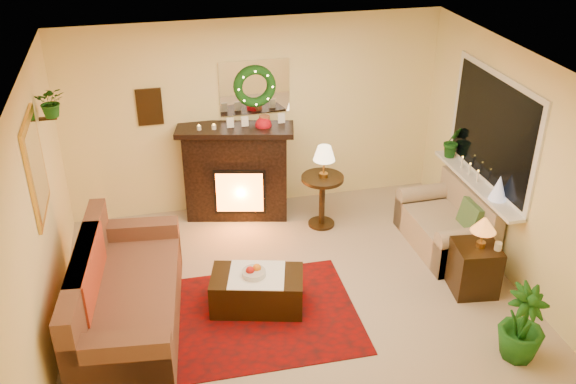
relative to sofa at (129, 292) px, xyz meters
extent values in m
plane|color=beige|center=(1.77, 0.07, -0.43)|extent=(5.00, 5.00, 0.00)
plane|color=white|center=(1.77, 0.07, 2.17)|extent=(5.00, 5.00, 0.00)
plane|color=#EFD88C|center=(1.77, 2.32, 0.87)|extent=(5.00, 5.00, 0.00)
plane|color=#EFD88C|center=(1.77, -2.18, 0.87)|extent=(5.00, 5.00, 0.00)
plane|color=#EFD88C|center=(-0.73, 0.07, 0.87)|extent=(4.50, 4.50, 0.00)
plane|color=#EFD88C|center=(4.27, 0.07, 0.87)|extent=(4.50, 4.50, 0.00)
cube|color=#530B0D|center=(1.23, -0.17, -0.42)|extent=(2.27, 1.72, 0.01)
cube|color=#3A2318|center=(0.00, 0.00, 0.00)|extent=(1.21, 2.29, 0.94)
cube|color=#E74B32|center=(-0.01, 0.14, 0.03)|extent=(0.74, 1.20, 0.02)
cube|color=black|center=(1.45, 2.03, 0.12)|extent=(1.39, 0.71, 1.22)
sphere|color=#AC0A14|center=(1.82, 1.97, 0.87)|extent=(0.21, 0.21, 0.21)
cylinder|color=silver|center=(1.00, 2.03, 0.83)|extent=(0.06, 0.06, 0.17)
cylinder|color=white|center=(1.19, 2.01, 0.83)|extent=(0.06, 0.06, 0.18)
cube|color=white|center=(1.77, 2.30, 1.27)|extent=(0.92, 0.02, 0.72)
torus|color=#194719|center=(1.77, 2.26, 1.29)|extent=(0.55, 0.11, 0.55)
cube|color=#381E11|center=(0.42, 2.30, 1.12)|extent=(0.32, 0.03, 0.48)
cube|color=gold|center=(-0.71, 0.37, 1.32)|extent=(0.03, 0.84, 1.00)
imported|color=#194719|center=(-0.57, 1.12, 1.54)|extent=(0.33, 0.28, 0.36)
cube|color=tan|center=(3.83, 0.66, -0.01)|extent=(0.80, 1.35, 0.77)
cube|color=white|center=(4.26, 0.62, 1.12)|extent=(0.03, 1.86, 1.36)
cube|color=black|center=(4.24, 0.62, 1.12)|extent=(0.02, 1.70, 1.22)
cube|color=white|center=(4.15, 0.62, 0.44)|extent=(0.22, 1.86, 0.04)
cone|color=white|center=(4.17, 0.17, 0.61)|extent=(0.20, 0.20, 0.30)
imported|color=#1D4A22|center=(4.17, 1.35, 0.66)|extent=(0.30, 0.24, 0.55)
cylinder|color=#55321F|center=(2.49, 1.51, -0.11)|extent=(0.66, 0.66, 0.71)
cone|color=#FFE4AD|center=(2.50, 1.51, 0.45)|extent=(0.28, 0.28, 0.43)
cube|color=#341D0F|center=(3.75, -0.26, -0.16)|extent=(0.53, 0.53, 0.58)
cone|color=orange|center=(3.78, -0.27, 0.32)|extent=(0.28, 0.28, 0.41)
cube|color=#49291D|center=(1.33, 0.00, -0.22)|extent=(1.09, 0.77, 0.41)
cylinder|color=beige|center=(1.30, 0.00, 0.02)|extent=(0.25, 0.25, 0.06)
imported|color=#1C3B17|center=(3.68, -1.34, 0.02)|extent=(1.63, 1.63, 2.38)
camera|label=1|loc=(0.37, -5.51, 4.01)|focal=40.00mm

